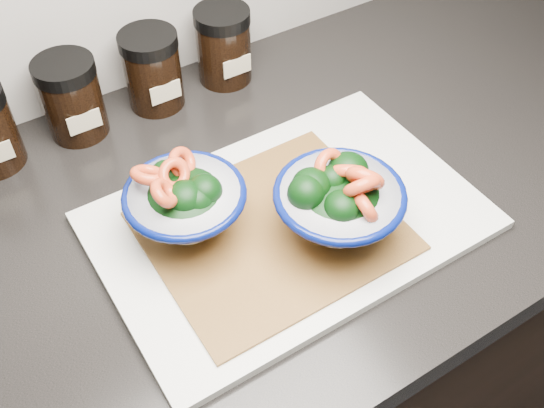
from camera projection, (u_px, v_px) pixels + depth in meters
countertop at (149, 257)px, 0.76m from camera, size 3.50×0.60×0.04m
cutting_board at (288, 221)px, 0.77m from camera, size 0.45×0.30×0.01m
bamboo_mat at (272, 231)px, 0.75m from camera, size 0.28×0.24×0.00m
bowl_left at (186, 203)px, 0.71m from camera, size 0.14×0.14×0.11m
bowl_right at (338, 203)px, 0.71m from camera, size 0.15×0.15×0.11m
spice_jar_c at (72, 98)px, 0.85m from camera, size 0.08×0.08×0.11m
spice_jar_d at (152, 70)px, 0.89m from camera, size 0.08×0.08×0.11m
spice_jar_e at (224, 45)px, 0.93m from camera, size 0.08×0.08×0.11m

